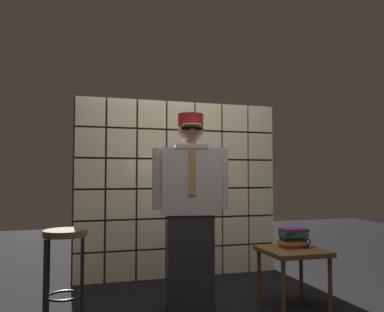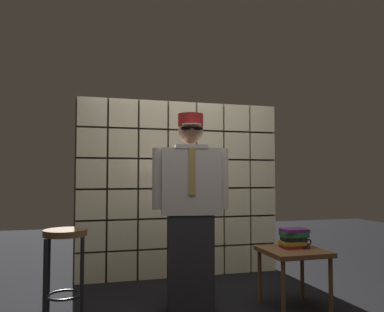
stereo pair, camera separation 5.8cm
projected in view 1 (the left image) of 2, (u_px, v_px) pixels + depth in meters
name	position (u px, v px, depth m)	size (l,w,h in m)	color
glass_block_wall	(180.00, 188.00, 4.40)	(2.40, 0.10, 2.06)	beige
standing_person	(191.00, 206.00, 3.31)	(0.68, 0.32, 1.70)	#28282D
bar_stool	(65.00, 253.00, 2.96)	(0.34, 0.34, 0.73)	brown
side_table	(293.00, 256.00, 3.32)	(0.52, 0.52, 0.51)	brown
book_stack	(293.00, 238.00, 3.40)	(0.26, 0.22, 0.17)	maroon
coffee_mug	(303.00, 243.00, 3.37)	(0.13, 0.08, 0.09)	black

